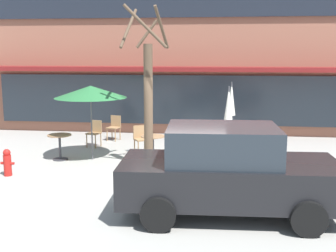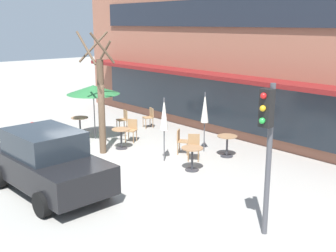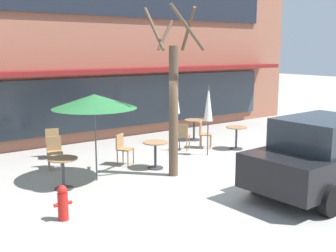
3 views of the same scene
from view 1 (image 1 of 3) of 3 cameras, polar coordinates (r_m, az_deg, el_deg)
name	(u,v)px [view 1 (image 1 of 3)]	position (r m, az deg, el deg)	size (l,w,h in m)	color
ground_plane	(176,179)	(10.70, 1.04, -7.18)	(80.00, 80.00, 0.00)	#9E9B93
building_facade	(198,46)	(20.17, 4.02, 10.79)	(19.19, 9.10, 6.94)	#935B47
cafe_table_near_wall	(60,143)	(12.86, -14.45, -2.21)	(0.70, 0.70, 0.76)	#333338
cafe_table_streetside	(153,144)	(12.30, -2.06, -2.44)	(0.70, 0.70, 0.76)	#333338
cafe_table_by_tree	(259,132)	(14.42, 12.26, -0.83)	(0.70, 0.70, 0.76)	#333338
cafe_table_mid_patio	(273,145)	(12.57, 14.07, -2.47)	(0.70, 0.70, 0.76)	#333338
patio_umbrella_green_folded	(229,106)	(12.23, 8.21, 2.68)	(0.28, 0.28, 2.20)	#4C4C51
patio_umbrella_cream_folded	(231,99)	(14.04, 8.58, 3.59)	(0.28, 0.28, 2.20)	#4C4C51
patio_umbrella_corner_open	(91,92)	(12.46, -10.45, 4.58)	(2.10, 2.10, 2.20)	#4C4C51
cafe_chair_0	(114,126)	(15.41, -7.26, 0.03)	(0.50, 0.50, 0.89)	#9E754C
cafe_chair_1	(245,138)	(13.27, 10.45, -1.65)	(0.57, 0.57, 0.89)	#9E754C
cafe_chair_2	(220,137)	(13.38, 7.07, -1.46)	(0.56, 0.56, 0.89)	#9E754C
cafe_chair_3	(141,137)	(13.23, -3.74, -1.54)	(0.55, 0.55, 0.89)	#9E754C
cafe_chair_4	(95,131)	(14.41, -9.88, -0.72)	(0.49, 0.49, 0.89)	#9E754C
parked_sedan	(228,171)	(8.27, 8.07, -6.07)	(4.27, 2.16, 1.76)	black
street_tree	(148,97)	(11.25, -2.74, 4.00)	(1.25, 1.25, 4.34)	brown
fire_hydrant	(7,162)	(11.65, -20.93, -4.62)	(0.36, 0.20, 0.71)	red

